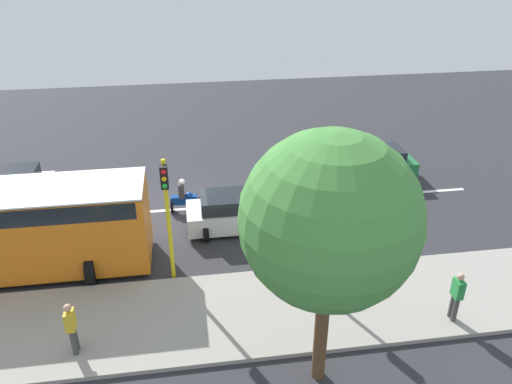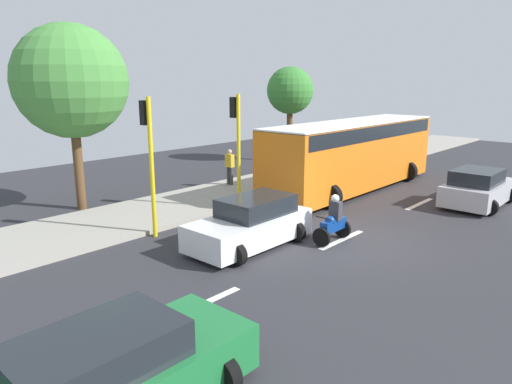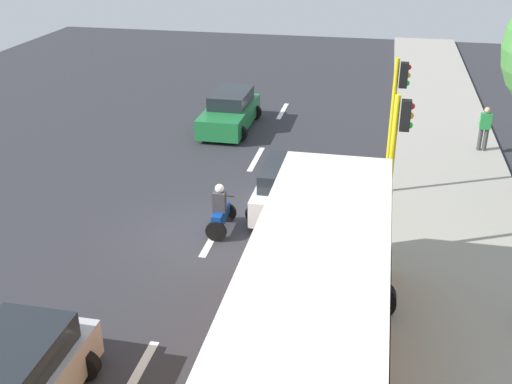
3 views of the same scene
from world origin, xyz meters
TOP-DOWN VIEW (x-y plane):
  - ground_plane at (0.00, 0.00)m, footprint 40.00×60.00m
  - sidewalk at (7.00, 0.00)m, footprint 4.00×60.00m
  - lane_stripe_north at (0.00, -6.00)m, footprint 0.20×2.40m
  - lane_stripe_mid at (0.00, 0.00)m, footprint 0.20×2.40m
  - lane_stripe_south at (0.00, 6.00)m, footprint 0.20×2.40m
  - lane_stripe_far_south at (0.00, 12.00)m, footprint 0.20×2.40m
  - car_white at (1.80, 2.34)m, footprint 2.18×4.08m
  - car_green at (-1.81, 9.26)m, footprint 2.18×4.31m
  - city_bus at (3.49, -6.47)m, footprint 3.20×11.00m
  - motorcycle at (0.14, 0.33)m, footprint 0.60×1.30m
  - pedestrian_by_tree at (8.27, 8.29)m, footprint 0.40×0.24m
  - traffic_light_corner at (4.85, -0.18)m, footprint 0.49×0.24m
  - traffic_light_midblock at (4.85, 3.78)m, footprint 0.49×0.24m

SIDE VIEW (x-z plane):
  - ground_plane at x=0.00m, z-range -0.10..0.00m
  - lane_stripe_north at x=0.00m, z-range 0.00..0.01m
  - lane_stripe_mid at x=0.00m, z-range 0.00..0.01m
  - lane_stripe_south at x=0.00m, z-range 0.00..0.01m
  - lane_stripe_far_south at x=0.00m, z-range 0.00..0.01m
  - sidewalk at x=7.00m, z-range 0.00..0.15m
  - motorcycle at x=0.14m, z-range -0.12..1.41m
  - car_white at x=1.80m, z-range -0.05..1.47m
  - car_green at x=-1.81m, z-range -0.05..1.47m
  - pedestrian_by_tree at x=8.27m, z-range 0.21..1.90m
  - city_bus at x=3.49m, z-range 0.27..3.43m
  - traffic_light_corner at x=4.85m, z-range 0.68..5.18m
  - traffic_light_midblock at x=4.85m, z-range 0.68..5.18m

